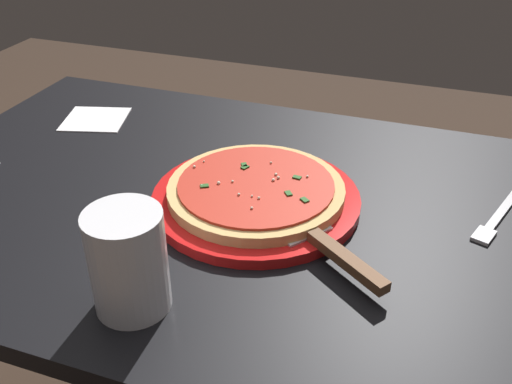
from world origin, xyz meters
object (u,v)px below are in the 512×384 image
at_px(pizza_server, 325,245).
at_px(cup_tall_drink, 128,262).
at_px(napkin_loose_left, 95,119).
at_px(serving_plate, 256,199).
at_px(fork, 499,215).
at_px(pizza, 256,189).

xyz_separation_m(pizza_server, cup_tall_drink, (0.19, 0.16, 0.04)).
bearing_deg(cup_tall_drink, napkin_loose_left, -52.50).
height_order(serving_plate, napkin_loose_left, serving_plate).
bearing_deg(napkin_loose_left, serving_plate, 155.76).
xyz_separation_m(serving_plate, fork, (-0.34, -0.08, -0.01)).
bearing_deg(pizza_server, cup_tall_drink, 39.99).
distance_m(napkin_loose_left, fork, 0.72).
bearing_deg(fork, cup_tall_drink, 39.68).
relative_size(cup_tall_drink, napkin_loose_left, 1.10).
xyz_separation_m(serving_plate, pizza, (-0.00, -0.00, 0.02)).
bearing_deg(pizza, cup_tall_drink, 75.86).
bearing_deg(pizza, pizza_server, 143.95).
xyz_separation_m(pizza, napkin_loose_left, (0.38, -0.17, -0.02)).
bearing_deg(serving_plate, napkin_loose_left, -24.24).
relative_size(pizza_server, fork, 1.12).
relative_size(pizza, fork, 1.41).
height_order(pizza_server, fork, pizza_server).
bearing_deg(cup_tall_drink, fork, -140.32).
bearing_deg(pizza, serving_plate, 69.89).
bearing_deg(serving_plate, pizza, -110.11).
xyz_separation_m(pizza_server, napkin_loose_left, (0.51, -0.26, -0.02)).
bearing_deg(pizza, fork, -165.95).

